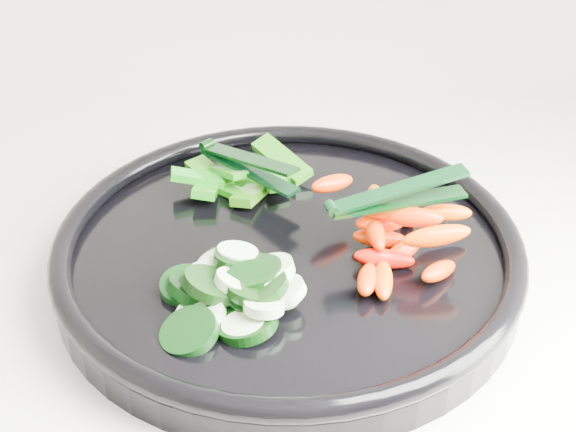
{
  "coord_description": "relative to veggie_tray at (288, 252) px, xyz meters",
  "views": [
    {
      "loc": [
        -0.41,
        1.15,
        1.34
      ],
      "look_at": [
        -0.44,
        1.66,
        0.99
      ],
      "focal_mm": 50.0,
      "sensor_mm": 36.0,
      "label": 1
    }
  ],
  "objects": [
    {
      "name": "tong_pepper",
      "position": [
        -0.04,
        0.09,
        0.03
      ],
      "size": [
        0.1,
        0.08,
        0.02
      ],
      "color": "black",
      "rests_on": "pepper_pile"
    },
    {
      "name": "cucumber_pile",
      "position": [
        -0.04,
        -0.07,
        0.01
      ],
      "size": [
        0.12,
        0.13,
        0.04
      ],
      "color": "black",
      "rests_on": "veggie_tray"
    },
    {
      "name": "veggie_tray",
      "position": [
        0.0,
        0.0,
        0.0
      ],
      "size": [
        0.37,
        0.37,
        0.04
      ],
      "color": "black",
      "rests_on": "counter"
    },
    {
      "name": "carrot_pile",
      "position": [
        0.08,
        0.0,
        0.02
      ],
      "size": [
        0.14,
        0.15,
        0.05
      ],
      "color": "#F61E00",
      "rests_on": "veggie_tray"
    },
    {
      "name": "pepper_pile",
      "position": [
        -0.05,
        0.09,
        0.01
      ],
      "size": [
        0.13,
        0.1,
        0.04
      ],
      "color": "#266F0A",
      "rests_on": "veggie_tray"
    },
    {
      "name": "tong_carrot",
      "position": [
        0.08,
        0.0,
        0.05
      ],
      "size": [
        0.11,
        0.05,
        0.02
      ],
      "color": "black",
      "rests_on": "carrot_pile"
    }
  ]
}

